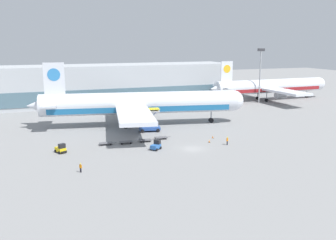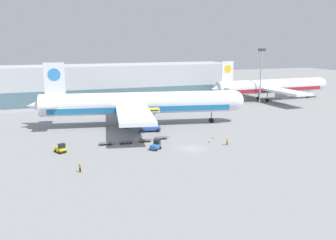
{
  "view_description": "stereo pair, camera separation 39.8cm",
  "coord_description": "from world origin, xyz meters",
  "px_view_note": "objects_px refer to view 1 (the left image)",
  "views": [
    {
      "loc": [
        -31.45,
        -69.38,
        22.0
      ],
      "look_at": [
        -1.14,
        11.58,
        4.0
      ],
      "focal_mm": 40.0,
      "sensor_mm": 36.0,
      "label": 1
    },
    {
      "loc": [
        -31.07,
        -69.52,
        22.0
      ],
      "look_at": [
        -1.14,
        11.58,
        4.0
      ],
      "focal_mm": 40.0,
      "sensor_mm": 36.0,
      "label": 2
    }
  ],
  "objects_px": {
    "baggage_dolly_second": "(126,142)",
    "traffic_cone_far": "(213,137)",
    "baggage_tug_foreground": "(156,145)",
    "traffic_cone_near": "(209,141)",
    "baggage_tug_mid": "(61,149)",
    "ground_crew_far": "(81,167)",
    "airplane_distant": "(269,87)",
    "baggage_dolly_lead": "(106,143)",
    "airplane_main": "(137,104)",
    "light_mast": "(260,71)",
    "scissor_lift_loader": "(149,123)",
    "baggage_dolly_third": "(145,140)",
    "ground_crew_near": "(227,140)",
    "baggage_dolly_trail": "(161,138)"
  },
  "relations": [
    {
      "from": "baggage_dolly_lead",
      "to": "ground_crew_near",
      "type": "distance_m",
      "value": 26.52
    },
    {
      "from": "traffic_cone_near",
      "to": "scissor_lift_loader",
      "type": "bearing_deg",
      "value": 121.66
    },
    {
      "from": "baggage_dolly_lead",
      "to": "baggage_dolly_trail",
      "type": "relative_size",
      "value": 1.0
    },
    {
      "from": "baggage_tug_foreground",
      "to": "traffic_cone_near",
      "type": "xyz_separation_m",
      "value": [
        12.99,
        1.19,
        -0.52
      ]
    },
    {
      "from": "baggage_dolly_second",
      "to": "airplane_main",
      "type": "bearing_deg",
      "value": 71.24
    },
    {
      "from": "baggage_tug_mid",
      "to": "ground_crew_near",
      "type": "xyz_separation_m",
      "value": [
        34.56,
        -6.57,
        0.2
      ]
    },
    {
      "from": "airplane_distant",
      "to": "baggage_dolly_lead",
      "type": "distance_m",
      "value": 83.29
    },
    {
      "from": "scissor_lift_loader",
      "to": "traffic_cone_far",
      "type": "bearing_deg",
      "value": -34.41
    },
    {
      "from": "traffic_cone_near",
      "to": "traffic_cone_far",
      "type": "relative_size",
      "value": 1.14
    },
    {
      "from": "airplane_distant",
      "to": "baggage_tug_foreground",
      "type": "xyz_separation_m",
      "value": [
        -62.66,
        -49.21,
        -4.37
      ]
    },
    {
      "from": "baggage_tug_foreground",
      "to": "baggage_tug_mid",
      "type": "relative_size",
      "value": 0.99
    },
    {
      "from": "airplane_main",
      "to": "traffic_cone_near",
      "type": "bearing_deg",
      "value": -54.94
    },
    {
      "from": "scissor_lift_loader",
      "to": "baggage_dolly_third",
      "type": "xyz_separation_m",
      "value": [
        -4.11,
        -9.45,
        -1.78
      ]
    },
    {
      "from": "airplane_main",
      "to": "scissor_lift_loader",
      "type": "distance_m",
      "value": 8.52
    },
    {
      "from": "baggage_tug_mid",
      "to": "traffic_cone_near",
      "type": "relative_size",
      "value": 3.88
    },
    {
      "from": "baggage_dolly_third",
      "to": "traffic_cone_near",
      "type": "bearing_deg",
      "value": -17.51
    },
    {
      "from": "light_mast",
      "to": "airplane_distant",
      "type": "bearing_deg",
      "value": 29.32
    },
    {
      "from": "baggage_tug_mid",
      "to": "ground_crew_far",
      "type": "xyz_separation_m",
      "value": [
        2.16,
        -13.26,
        0.09
      ]
    },
    {
      "from": "airplane_main",
      "to": "baggage_dolly_third",
      "type": "bearing_deg",
      "value": -89.67
    },
    {
      "from": "light_mast",
      "to": "traffic_cone_near",
      "type": "height_order",
      "value": "light_mast"
    },
    {
      "from": "baggage_tug_foreground",
      "to": "baggage_dolly_lead",
      "type": "xyz_separation_m",
      "value": [
        -9.12,
        7.24,
        -0.49
      ]
    },
    {
      "from": "baggage_tug_foreground",
      "to": "airplane_distant",
      "type": "bearing_deg",
      "value": -2.73
    },
    {
      "from": "scissor_lift_loader",
      "to": "baggage_tug_foreground",
      "type": "height_order",
      "value": "scissor_lift_loader"
    },
    {
      "from": "scissor_lift_loader",
      "to": "baggage_dolly_second",
      "type": "xyz_separation_m",
      "value": [
        -8.52,
        -9.5,
        -1.78
      ]
    },
    {
      "from": "baggage_tug_mid",
      "to": "ground_crew_far",
      "type": "distance_m",
      "value": 13.44
    },
    {
      "from": "light_mast",
      "to": "baggage_dolly_trail",
      "type": "xyz_separation_m",
      "value": [
        -51.73,
        -37.52,
        -11.3
      ]
    },
    {
      "from": "baggage_dolly_lead",
      "to": "baggage_dolly_trail",
      "type": "xyz_separation_m",
      "value": [
        12.94,
        0.45,
        0.0
      ]
    },
    {
      "from": "light_mast",
      "to": "traffic_cone_near",
      "type": "xyz_separation_m",
      "value": [
        -42.54,
        -44.02,
        -11.34
      ]
    },
    {
      "from": "traffic_cone_far",
      "to": "baggage_tug_foreground",
      "type": "bearing_deg",
      "value": -164.23
    },
    {
      "from": "baggage_dolly_third",
      "to": "baggage_tug_mid",
      "type": "bearing_deg",
      "value": -167.96
    },
    {
      "from": "light_mast",
      "to": "baggage_dolly_second",
      "type": "distance_m",
      "value": 72.46
    },
    {
      "from": "ground_crew_near",
      "to": "baggage_dolly_third",
      "type": "bearing_deg",
      "value": 125.24
    },
    {
      "from": "baggage_dolly_lead",
      "to": "light_mast",
      "type": "bearing_deg",
      "value": 35.51
    },
    {
      "from": "baggage_dolly_lead",
      "to": "traffic_cone_far",
      "type": "distance_m",
      "value": 24.77
    },
    {
      "from": "baggage_dolly_second",
      "to": "traffic_cone_far",
      "type": "bearing_deg",
      "value": -1.46
    },
    {
      "from": "airplane_distant",
      "to": "baggage_tug_foreground",
      "type": "relative_size",
      "value": 18.81
    },
    {
      "from": "baggage_dolly_trail",
      "to": "scissor_lift_loader",
      "type": "bearing_deg",
      "value": 95.6
    },
    {
      "from": "scissor_lift_loader",
      "to": "ground_crew_far",
      "type": "distance_m",
      "value": 32.29
    },
    {
      "from": "baggage_tug_foreground",
      "to": "baggage_dolly_third",
      "type": "xyz_separation_m",
      "value": [
        -0.37,
        6.75,
        -0.49
      ]
    },
    {
      "from": "airplane_main",
      "to": "light_mast",
      "type": "bearing_deg",
      "value": 32.86
    },
    {
      "from": "baggage_tug_mid",
      "to": "ground_crew_far",
      "type": "height_order",
      "value": "baggage_tug_mid"
    },
    {
      "from": "traffic_cone_near",
      "to": "traffic_cone_far",
      "type": "height_order",
      "value": "traffic_cone_near"
    },
    {
      "from": "baggage_tug_foreground",
      "to": "baggage_dolly_lead",
      "type": "distance_m",
      "value": 11.66
    },
    {
      "from": "baggage_dolly_second",
      "to": "ground_crew_far",
      "type": "bearing_deg",
      "value": -122.55
    },
    {
      "from": "baggage_dolly_lead",
      "to": "baggage_tug_mid",
      "type": "bearing_deg",
      "value": -159.2
    },
    {
      "from": "baggage_tug_mid",
      "to": "ground_crew_near",
      "type": "relative_size",
      "value": 1.54
    },
    {
      "from": "airplane_main",
      "to": "traffic_cone_near",
      "type": "distance_m",
      "value": 25.43
    },
    {
      "from": "scissor_lift_loader",
      "to": "baggage_dolly_third",
      "type": "bearing_deg",
      "value": -102.69
    },
    {
      "from": "airplane_main",
      "to": "baggage_dolly_third",
      "type": "height_order",
      "value": "airplane_main"
    },
    {
      "from": "light_mast",
      "to": "airplane_distant",
      "type": "height_order",
      "value": "light_mast"
    }
  ]
}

